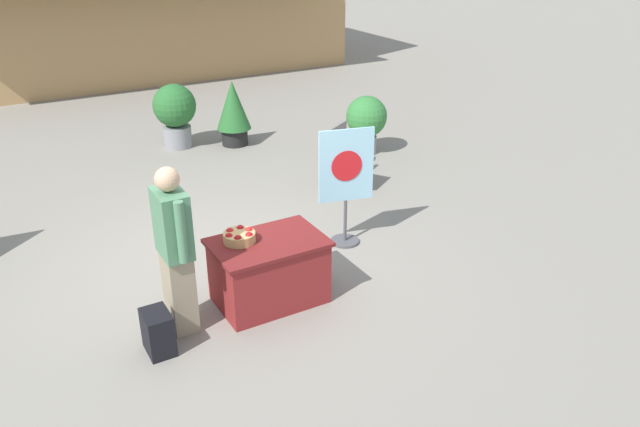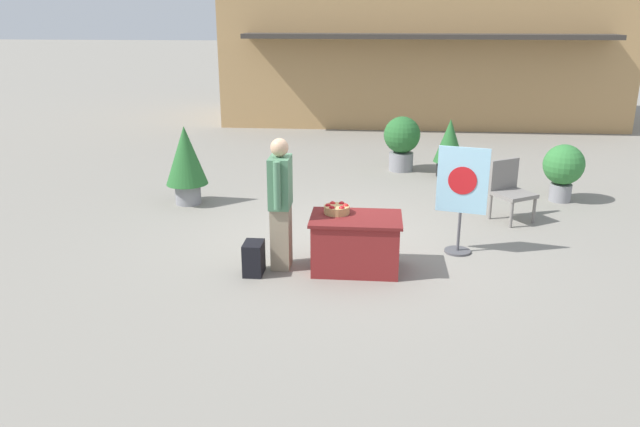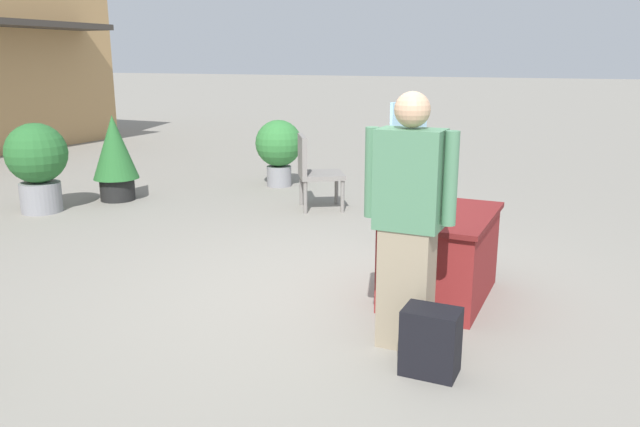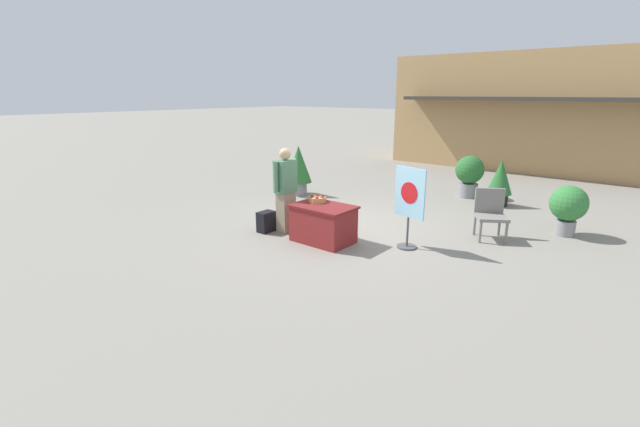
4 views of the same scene
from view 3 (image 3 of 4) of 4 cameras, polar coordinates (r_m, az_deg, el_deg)
name	(u,v)px [view 3 (image 3 of 4)]	position (r m, az deg, el deg)	size (l,w,h in m)	color
ground_plane	(323,290)	(5.29, 0.28, -6.98)	(120.00, 120.00, 0.00)	gray
display_table	(441,255)	(5.12, 10.96, -3.74)	(1.16, 0.78, 0.71)	maroon
apple_basket	(418,211)	(4.80, 8.94, 0.27)	(0.33, 0.33, 0.13)	tan
person_visitor	(408,221)	(4.08, 8.09, -0.70)	(0.26, 0.61, 1.70)	gray
backpack	(431,341)	(3.96, 10.09, -11.44)	(0.24, 0.34, 0.42)	black
poster_board	(408,164)	(6.50, 8.02, 4.52)	(0.67, 0.36, 1.48)	#4C4C51
patio_chair	(314,168)	(7.97, -0.60, 4.14)	(0.76, 0.76, 0.95)	gray
potted_plant_near_left	(37,161)	(8.55, -24.45, 4.38)	(0.75, 0.75, 1.12)	gray
potted_plant_far_left	(279,147)	(9.44, -3.80, 6.10)	(0.70, 0.70, 1.00)	gray
potted_plant_far_right	(115,154)	(8.90, -18.26, 5.16)	(0.61, 0.61, 1.16)	black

